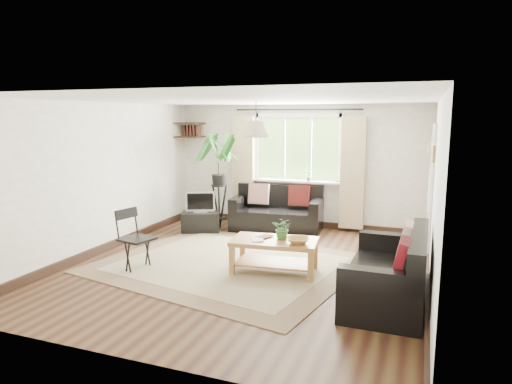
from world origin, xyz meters
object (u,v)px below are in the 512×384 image
at_px(tv_stand, 201,222).
at_px(palm_stand, 219,181).
at_px(sofa_back, 277,209).
at_px(sofa_right, 387,268).
at_px(folding_chair, 137,240).
at_px(coffee_table, 274,256).

bearing_deg(tv_stand, palm_stand, 39.25).
bearing_deg(sofa_back, sofa_right, -56.55).
xyz_separation_m(tv_stand, folding_chair, (0.15, -2.25, 0.24)).
relative_size(coffee_table, folding_chair, 1.36).
xyz_separation_m(sofa_back, folding_chair, (-1.15, -2.90, 0.03)).
bearing_deg(coffee_table, folding_chair, -163.68).
distance_m(tv_stand, folding_chair, 2.26).
xyz_separation_m(sofa_right, folding_chair, (-3.43, -0.08, 0.03)).
relative_size(sofa_right, folding_chair, 1.99).
xyz_separation_m(sofa_back, coffee_table, (0.73, -2.35, -0.16)).
distance_m(sofa_right, tv_stand, 4.19).
bearing_deg(tv_stand, folding_chair, -108.99).
bearing_deg(folding_chair, tv_stand, 16.80).
height_order(sofa_right, tv_stand, sofa_right).
relative_size(sofa_back, tv_stand, 2.42).
xyz_separation_m(sofa_back, tv_stand, (-1.30, -0.65, -0.21)).
bearing_deg(folding_chair, coffee_table, -60.78).
bearing_deg(folding_chair, sofa_back, -8.76).
bearing_deg(sofa_back, folding_chair, -117.12).
bearing_deg(tv_stand, sofa_right, -54.04).
relative_size(sofa_back, coffee_table, 1.45).
relative_size(sofa_right, coffee_table, 1.47).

